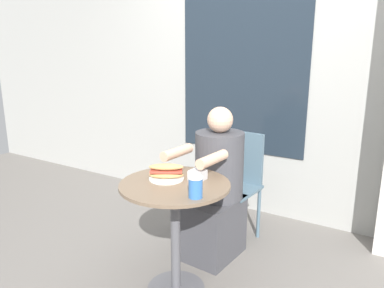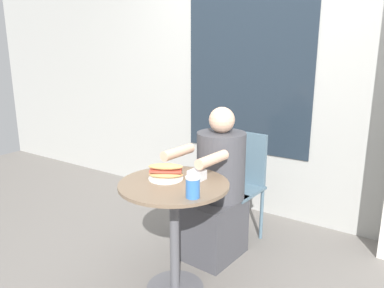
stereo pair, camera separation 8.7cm
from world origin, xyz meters
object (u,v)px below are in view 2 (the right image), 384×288
Objects in this scene: cafe_table at (174,213)px; diner_chair at (240,176)px; sandwich_on_plate at (166,172)px; drink_cup at (193,187)px; seated_diner at (218,194)px.

cafe_table is 0.87m from diner_chair.
sandwich_on_plate is 0.34m from drink_cup.
sandwich_on_plate is (-0.10, -0.84, 0.25)m from diner_chair.
cafe_table is 0.65× the size of seated_diner.
sandwich_on_plate reaches higher than cafe_table.
cafe_table is at bearing -19.97° from sandwich_on_plate.
diner_chair is (0.01, 0.87, -0.01)m from cafe_table.
cafe_table is 0.36m from drink_cup.
cafe_table is at bearing 150.36° from drink_cup.
cafe_table is at bearing 93.46° from seated_diner.
drink_cup is (0.31, -0.16, 0.02)m from sandwich_on_plate.
sandwich_on_plate is at bearing 83.82° from seated_diner.
seated_diner reaches higher than drink_cup.
sandwich_on_plate is (-0.08, 0.03, 0.24)m from cafe_table.
diner_chair is at bearing 101.70° from drink_cup.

